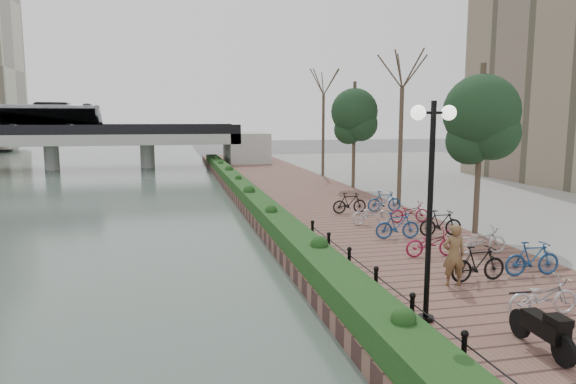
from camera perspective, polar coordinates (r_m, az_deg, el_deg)
name	(u,v)px	position (r m, az deg, el deg)	size (l,w,h in m)	color
ground	(366,380)	(10.48, 8.69, -19.97)	(220.00, 220.00, 0.00)	#59595B
promenade	(317,207)	(27.53, 3.27, -1.67)	(8.00, 75.00, 0.50)	brown
inland_pavement	(572,197)	(35.38, 29.05, -0.50)	(24.00, 75.00, 0.50)	gray
hedge	(248,192)	(29.16, -4.52, -0.03)	(1.10, 56.00, 0.60)	#143714
chain_fence	(392,297)	(12.33, 11.53, -11.31)	(0.10, 14.10, 0.70)	black
lamppost	(432,164)	(11.29, 15.67, 2.98)	(1.02, 0.32, 4.80)	black
motorcycle	(541,327)	(11.21, 26.31, -13.25)	(0.49, 1.57, 0.98)	black
pedestrian	(454,255)	(14.40, 17.94, -6.68)	(0.61, 0.40, 1.67)	brown
bicycle_parking	(437,233)	(18.76, 16.25, -4.36)	(2.40, 14.69, 1.00)	#B7B8BC
street_trees	(432,146)	(24.18, 15.71, 4.89)	(3.20, 37.12, 6.80)	#3B2F23
bridge	(49,135)	(54.87, -25.04, 5.74)	(36.00, 10.77, 6.50)	#A9A9A4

